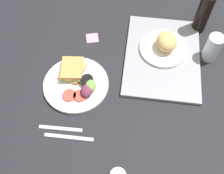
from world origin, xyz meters
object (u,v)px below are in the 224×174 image
object	(u,v)px
bread_plate_near	(165,45)
soda_bottle	(203,13)
serving_tray	(162,56)
fork	(61,128)
knife	(69,137)
sticky_note	(92,38)
plate_with_salad	(77,82)
drinking_glass	(212,48)

from	to	relation	value
bread_plate_near	soda_bottle	distance (cm)	23.29
soda_bottle	serving_tray	bearing A→B (deg)	-39.31
fork	knife	distance (cm)	5.00
soda_bottle	sticky_note	xyz separation A→B (cm)	(12.85, -49.54, -9.93)
serving_tray	fork	distance (cm)	54.66
plate_with_salad	drinking_glass	xyz separation A→B (cm)	(-22.28, 55.54, 4.79)
soda_bottle	fork	world-z (taller)	soda_bottle
fork	sticky_note	world-z (taller)	fork
bread_plate_near	fork	distance (cm)	57.81
drinking_glass	knife	xyz separation A→B (cm)	(45.95, -53.96, -6.30)
bread_plate_near	sticky_note	world-z (taller)	bread_plate_near
drinking_glass	soda_bottle	xyz separation A→B (cm)	(-16.72, -4.28, 3.45)
drinking_glass	fork	distance (cm)	72.41
serving_tray	drinking_glass	bearing A→B (deg)	98.64
plate_with_salad	soda_bottle	size ratio (longest dim) A/B	1.37
bread_plate_near	soda_bottle	world-z (taller)	soda_bottle
plate_with_salad	sticky_note	xyz separation A→B (cm)	(-26.15, 1.72, -1.69)
plate_with_salad	knife	distance (cm)	23.77
serving_tray	bread_plate_near	bearing A→B (deg)	173.14
knife	sticky_note	size ratio (longest dim) A/B	3.39
serving_tray	soda_bottle	bearing A→B (deg)	140.69
bread_plate_near	sticky_note	distance (cm)	34.19
bread_plate_near	sticky_note	size ratio (longest dim) A/B	3.84
fork	knife	bearing A→B (deg)	-39.24
bread_plate_near	serving_tray	bearing A→B (deg)	-6.86
drinking_glass	sticky_note	distance (cm)	54.35
fork	sticky_note	xyz separation A→B (cm)	(-46.82, 4.14, -0.19)
bread_plate_near	plate_with_salad	distance (cm)	42.24
fork	drinking_glass	bearing A→B (deg)	34.16
drinking_glass	fork	world-z (taller)	drinking_glass
serving_tray	sticky_note	world-z (taller)	serving_tray
serving_tray	plate_with_salad	distance (cm)	39.93
bread_plate_near	plate_with_salad	size ratio (longest dim) A/B	0.78
serving_tray	sticky_note	distance (cm)	34.03
knife	soda_bottle	bearing A→B (deg)	50.06
bread_plate_near	drinking_glass	size ratio (longest dim) A/B	1.64
plate_with_salad	knife	size ratio (longest dim) A/B	1.44
bread_plate_near	plate_with_salad	xyz separation A→B (cm)	(22.80, -35.45, -2.78)
serving_tray	plate_with_salad	bearing A→B (deg)	-61.31
bread_plate_near	soda_bottle	size ratio (longest dim) A/B	1.08
soda_bottle	fork	distance (cm)	80.85
knife	fork	bearing A→B (deg)	141.59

